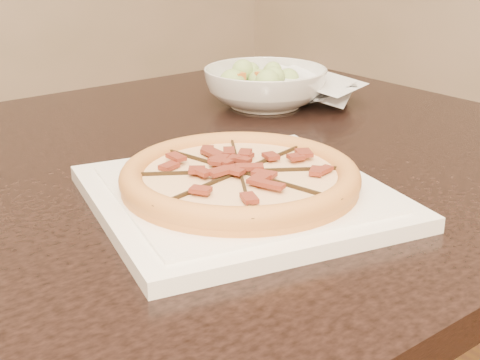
{
  "coord_description": "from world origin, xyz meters",
  "views": [
    {
      "loc": [
        -0.16,
        -0.65,
        1.06
      ],
      "look_at": [
        0.29,
        -0.08,
        0.78
      ],
      "focal_mm": 50.0,
      "sensor_mm": 36.0,
      "label": 1
    }
  ],
  "objects_px": {
    "dining_table": "(97,248)",
    "pizza": "(240,177)",
    "salad_bowl": "(265,87)",
    "plate": "(240,196)"
  },
  "relations": [
    {
      "from": "pizza",
      "to": "salad_bowl",
      "type": "relative_size",
      "value": 1.27
    },
    {
      "from": "plate",
      "to": "pizza",
      "type": "bearing_deg",
      "value": 152.29
    },
    {
      "from": "dining_table",
      "to": "pizza",
      "type": "distance_m",
      "value": 0.24
    },
    {
      "from": "dining_table",
      "to": "plate",
      "type": "xyz_separation_m",
      "value": [
        0.11,
        -0.17,
        0.1
      ]
    },
    {
      "from": "dining_table",
      "to": "salad_bowl",
      "type": "distance_m",
      "value": 0.46
    },
    {
      "from": "dining_table",
      "to": "salad_bowl",
      "type": "xyz_separation_m",
      "value": [
        0.42,
        0.16,
        0.13
      ]
    },
    {
      "from": "dining_table",
      "to": "pizza",
      "type": "height_order",
      "value": "pizza"
    },
    {
      "from": "plate",
      "to": "pizza",
      "type": "distance_m",
      "value": 0.02
    },
    {
      "from": "dining_table",
      "to": "salad_bowl",
      "type": "bearing_deg",
      "value": 20.38
    },
    {
      "from": "plate",
      "to": "salad_bowl",
      "type": "distance_m",
      "value": 0.45
    }
  ]
}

